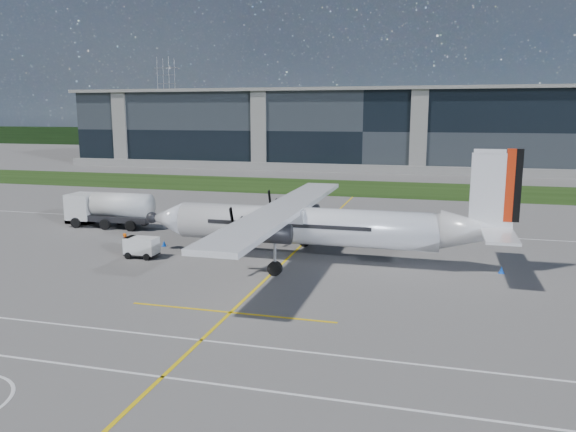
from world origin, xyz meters
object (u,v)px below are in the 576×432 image
object	(u,v)px
pylon_west	(167,101)
safety_cone_fwd	(145,247)
fuel_tanker_truck	(105,209)
safety_cone_nose_stbd	(164,243)
turboprop_aircraft	(318,205)
safety_cone_tail	(501,270)
safety_cone_nose_port	(151,250)
ground_crew_person	(126,242)
safety_cone_stbdwing	(327,220)
baggage_tug	(142,247)

from	to	relation	value
pylon_west	safety_cone_fwd	size ratio (longest dim) A/B	60.00
pylon_west	safety_cone_fwd	xyz separation A→B (m)	(71.16, -144.29, -14.75)
fuel_tanker_truck	safety_cone_nose_stbd	world-z (taller)	fuel_tanker_truck
turboprop_aircraft	safety_cone_tail	distance (m)	13.51
safety_cone_nose_port	ground_crew_person	bearing A→B (deg)	-151.65
turboprop_aircraft	safety_cone_tail	size ratio (longest dim) A/B	57.14
fuel_tanker_truck	safety_cone_stbdwing	world-z (taller)	fuel_tanker_truck
pylon_west	safety_cone_stbdwing	bearing A→B (deg)	-57.24
baggage_tug	turboprop_aircraft	bearing A→B (deg)	10.23
turboprop_aircraft	safety_cone_stbdwing	size ratio (longest dim) A/B	57.14
safety_cone_stbdwing	safety_cone_nose_stbd	bearing A→B (deg)	-129.72
pylon_west	safety_cone_tail	xyz separation A→B (m)	(98.27, -143.86, -14.75)
safety_cone_stbdwing	safety_cone_nose_stbd	distance (m)	17.41
turboprop_aircraft	ground_crew_person	xyz separation A→B (m)	(-14.92, -1.85, -3.32)
turboprop_aircraft	safety_cone_stbdwing	world-z (taller)	turboprop_aircraft
baggage_tug	safety_cone_tail	distance (m)	26.27
baggage_tug	ground_crew_person	bearing A→B (deg)	162.07
fuel_tanker_truck	safety_cone_nose_stbd	size ratio (longest dim) A/B	18.02
fuel_tanker_truck	safety_cone_fwd	size ratio (longest dim) A/B	18.02
safety_cone_stbdwing	pylon_west	bearing A→B (deg)	122.76
safety_cone_nose_port	safety_cone_tail	bearing A→B (deg)	2.51
fuel_tanker_truck	ground_crew_person	world-z (taller)	fuel_tanker_truck
ground_crew_person	safety_cone_nose_stbd	xyz separation A→B (m)	(1.59, 3.23, -0.72)
safety_cone_stbdwing	safety_cone_nose_port	xyz separation A→B (m)	(-11.08, -15.74, 0.00)
safety_cone_nose_port	safety_cone_nose_stbd	bearing A→B (deg)	91.20
safety_cone_stbdwing	safety_cone_tail	distance (m)	21.00
pylon_west	turboprop_aircraft	distance (m)	167.79
safety_cone_stbdwing	safety_cone_nose_stbd	world-z (taller)	same
pylon_west	ground_crew_person	size ratio (longest dim) A/B	15.54
pylon_west	safety_cone_nose_port	xyz separation A→B (m)	(72.10, -145.01, -14.75)
safety_cone_tail	pylon_west	bearing A→B (deg)	124.34
baggage_tug	safety_cone_nose_port	world-z (taller)	baggage_tug
baggage_tug	safety_cone_nose_port	size ratio (longest dim) A/B	5.19
ground_crew_person	safety_cone_tail	distance (m)	27.89
ground_crew_person	safety_cone_stbdwing	world-z (taller)	ground_crew_person
ground_crew_person	safety_cone_nose_port	xyz separation A→B (m)	(1.64, 0.88, -0.72)
safety_cone_stbdwing	safety_cone_tail	xyz separation A→B (m)	(15.10, -14.60, 0.00)
safety_cone_nose_stbd	safety_cone_tail	world-z (taller)	same
safety_cone_nose_stbd	safety_cone_tail	size ratio (longest dim) A/B	1.00
safety_cone_tail	safety_cone_nose_port	xyz separation A→B (m)	(-26.17, -1.15, 0.00)
baggage_tug	safety_cone_nose_stbd	distance (m)	3.81
fuel_tanker_truck	safety_cone_tail	world-z (taller)	fuel_tanker_truck
safety_cone_nose_stbd	safety_cone_fwd	xyz separation A→B (m)	(-0.89, -1.63, 0.00)
turboprop_aircraft	safety_cone_stbdwing	xyz separation A→B (m)	(-2.20, 14.78, -4.04)
safety_cone_nose_port	turboprop_aircraft	bearing A→B (deg)	4.14
turboprop_aircraft	baggage_tug	world-z (taller)	turboprop_aircraft
baggage_tug	safety_cone_tail	size ratio (longest dim) A/B	5.19
turboprop_aircraft	safety_cone_fwd	world-z (taller)	turboprop_aircraft
turboprop_aircraft	safety_cone_fwd	bearing A→B (deg)	-179.03
safety_cone_stbdwing	safety_cone_fwd	bearing A→B (deg)	-128.65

